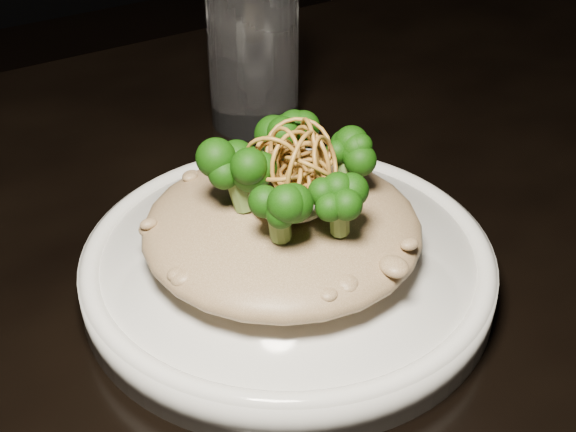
# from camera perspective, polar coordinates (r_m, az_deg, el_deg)

# --- Properties ---
(table) EXTENTS (1.10, 0.80, 0.75)m
(table) POSITION_cam_1_polar(r_m,az_deg,el_deg) (0.63, 5.92, -6.66)
(table) COLOR black
(table) RESTS_ON ground
(plate) EXTENTS (0.26, 0.26, 0.03)m
(plate) POSITION_cam_1_polar(r_m,az_deg,el_deg) (0.51, 0.00, -3.80)
(plate) COLOR white
(plate) RESTS_ON table
(risotto) EXTENTS (0.17, 0.17, 0.04)m
(risotto) POSITION_cam_1_polar(r_m,az_deg,el_deg) (0.49, -0.43, -0.84)
(risotto) COLOR brown
(risotto) RESTS_ON plate
(broccoli) EXTENTS (0.12, 0.12, 0.04)m
(broccoli) POSITION_cam_1_polar(r_m,az_deg,el_deg) (0.47, 0.29, 3.09)
(broccoli) COLOR black
(broccoli) RESTS_ON risotto
(cheese) EXTENTS (0.05, 0.05, 0.01)m
(cheese) POSITION_cam_1_polar(r_m,az_deg,el_deg) (0.47, 0.16, 1.28)
(cheese) COLOR white
(cheese) RESTS_ON risotto
(shallots) EXTENTS (0.05, 0.05, 0.03)m
(shallots) POSITION_cam_1_polar(r_m,az_deg,el_deg) (0.47, 0.57, 4.04)
(shallots) COLOR brown
(shallots) RESTS_ON cheese
(drinking_glass) EXTENTS (0.09, 0.09, 0.13)m
(drinking_glass) POSITION_cam_1_polar(r_m,az_deg,el_deg) (0.68, -2.49, 11.73)
(drinking_glass) COLOR white
(drinking_glass) RESTS_ON table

